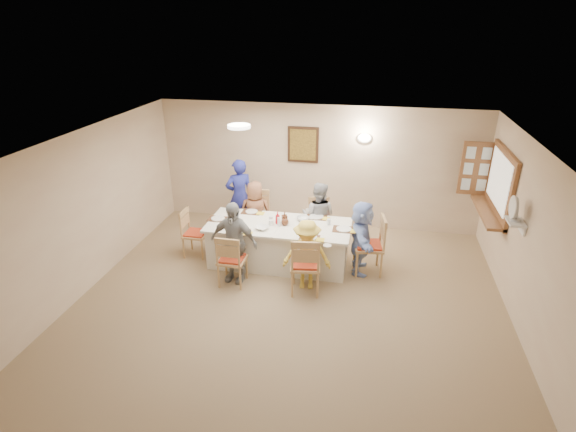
% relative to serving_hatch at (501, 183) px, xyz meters
% --- Properties ---
extents(ground, '(7.00, 7.00, 0.00)m').
position_rel_serving_hatch_xyz_m(ground, '(-3.21, -2.40, -1.50)').
color(ground, '#7C654F').
extents(room_walls, '(7.00, 7.00, 7.00)m').
position_rel_serving_hatch_xyz_m(room_walls, '(-3.21, -2.40, 0.01)').
color(room_walls, tan).
rests_on(room_walls, ground).
extents(wall_picture, '(0.62, 0.05, 0.72)m').
position_rel_serving_hatch_xyz_m(wall_picture, '(-3.51, 1.06, 0.20)').
color(wall_picture, '#412616').
rests_on(wall_picture, room_walls).
extents(wall_sconce, '(0.26, 0.09, 0.18)m').
position_rel_serving_hatch_xyz_m(wall_sconce, '(-2.31, 1.04, 0.40)').
color(wall_sconce, white).
rests_on(wall_sconce, room_walls).
extents(ceiling_light, '(0.36, 0.36, 0.05)m').
position_rel_serving_hatch_xyz_m(ceiling_light, '(-4.21, -0.90, 0.97)').
color(ceiling_light, white).
rests_on(ceiling_light, room_walls).
extents(serving_hatch, '(0.06, 1.50, 1.15)m').
position_rel_serving_hatch_xyz_m(serving_hatch, '(0.00, 0.00, 0.00)').
color(serving_hatch, brown).
rests_on(serving_hatch, room_walls).
extents(hatch_sill, '(0.30, 1.50, 0.05)m').
position_rel_serving_hatch_xyz_m(hatch_sill, '(-0.12, 0.00, -0.53)').
color(hatch_sill, brown).
rests_on(hatch_sill, room_walls).
extents(shutter_door, '(0.55, 0.04, 1.00)m').
position_rel_serving_hatch_xyz_m(shutter_door, '(-0.26, 0.76, 0.00)').
color(shutter_door, brown).
rests_on(shutter_door, room_walls).
extents(fan_shelf, '(0.22, 0.36, 0.03)m').
position_rel_serving_hatch_xyz_m(fan_shelf, '(-0.08, -1.35, -0.10)').
color(fan_shelf, white).
rests_on(fan_shelf, room_walls).
extents(desk_fan, '(0.30, 0.30, 0.28)m').
position_rel_serving_hatch_xyz_m(desk_fan, '(-0.11, -1.35, 0.05)').
color(desk_fan, '#A5A5A8').
rests_on(desk_fan, fan_shelf).
extents(dining_table, '(2.47, 1.05, 0.76)m').
position_rel_serving_hatch_xyz_m(dining_table, '(-3.63, -0.73, -1.12)').
color(dining_table, silver).
rests_on(dining_table, ground).
extents(chair_back_left, '(0.52, 0.52, 0.99)m').
position_rel_serving_hatch_xyz_m(chair_back_left, '(-4.23, 0.07, -1.00)').
color(chair_back_left, tan).
rests_on(chair_back_left, ground).
extents(chair_back_right, '(0.52, 0.52, 0.93)m').
position_rel_serving_hatch_xyz_m(chair_back_right, '(-3.03, 0.07, -1.03)').
color(chair_back_right, tan).
rests_on(chair_back_right, ground).
extents(chair_front_left, '(0.44, 0.44, 0.92)m').
position_rel_serving_hatch_xyz_m(chair_front_left, '(-4.23, -1.53, -1.04)').
color(chair_front_left, tan).
rests_on(chair_front_left, ground).
extents(chair_front_right, '(0.54, 0.54, 1.00)m').
position_rel_serving_hatch_xyz_m(chair_front_right, '(-3.03, -1.53, -1.00)').
color(chair_front_right, tan).
rests_on(chair_front_right, ground).
extents(chair_left_end, '(0.43, 0.43, 0.89)m').
position_rel_serving_hatch_xyz_m(chair_left_end, '(-5.18, -0.73, -1.06)').
color(chair_left_end, tan).
rests_on(chair_left_end, ground).
extents(chair_right_end, '(0.56, 0.56, 1.03)m').
position_rel_serving_hatch_xyz_m(chair_right_end, '(-2.08, -0.73, -0.99)').
color(chair_right_end, tan).
rests_on(chair_right_end, ground).
extents(diner_back_left, '(0.75, 0.61, 1.25)m').
position_rel_serving_hatch_xyz_m(diner_back_left, '(-4.23, -0.05, -0.87)').
color(diner_back_left, brown).
rests_on(diner_back_left, ground).
extents(diner_back_right, '(0.76, 0.65, 1.32)m').
position_rel_serving_hatch_xyz_m(diner_back_right, '(-3.03, -0.05, -0.84)').
color(diner_back_right, '#999AA0').
rests_on(diner_back_right, ground).
extents(diner_front_left, '(0.93, 0.61, 1.39)m').
position_rel_serving_hatch_xyz_m(diner_front_left, '(-4.23, -1.41, -0.80)').
color(diner_front_left, gray).
rests_on(diner_front_left, ground).
extents(diner_front_right, '(0.85, 0.60, 1.18)m').
position_rel_serving_hatch_xyz_m(diner_front_right, '(-3.03, -1.41, -0.91)').
color(diner_front_right, '#E5C347').
rests_on(diner_front_right, ground).
extents(diner_right_end, '(1.23, 0.49, 1.29)m').
position_rel_serving_hatch_xyz_m(diner_right_end, '(-2.21, -0.73, -0.86)').
color(diner_right_end, '#9CB8F8').
rests_on(diner_right_end, ground).
extents(caregiver, '(0.87, 0.85, 1.52)m').
position_rel_serving_hatch_xyz_m(caregiver, '(-4.68, 0.42, -0.74)').
color(caregiver, navy).
rests_on(caregiver, ground).
extents(placemat_fl, '(0.37, 0.28, 0.01)m').
position_rel_serving_hatch_xyz_m(placemat_fl, '(-4.23, -1.15, -0.74)').
color(placemat_fl, '#472B19').
rests_on(placemat_fl, dining_table).
extents(plate_fl, '(0.23, 0.23, 0.01)m').
position_rel_serving_hatch_xyz_m(plate_fl, '(-4.23, -1.15, -0.73)').
color(plate_fl, white).
rests_on(plate_fl, dining_table).
extents(napkin_fl, '(0.14, 0.14, 0.01)m').
position_rel_serving_hatch_xyz_m(napkin_fl, '(-4.05, -1.20, -0.73)').
color(napkin_fl, yellow).
rests_on(napkin_fl, dining_table).
extents(placemat_fr, '(0.33, 0.24, 0.01)m').
position_rel_serving_hatch_xyz_m(placemat_fr, '(-3.03, -1.15, -0.74)').
color(placemat_fr, '#472B19').
rests_on(placemat_fr, dining_table).
extents(plate_fr, '(0.25, 0.25, 0.02)m').
position_rel_serving_hatch_xyz_m(plate_fr, '(-3.03, -1.15, -0.73)').
color(plate_fr, white).
rests_on(plate_fr, dining_table).
extents(napkin_fr, '(0.13, 0.13, 0.01)m').
position_rel_serving_hatch_xyz_m(napkin_fr, '(-2.85, -1.20, -0.73)').
color(napkin_fr, yellow).
rests_on(napkin_fr, dining_table).
extents(placemat_bl, '(0.36, 0.26, 0.01)m').
position_rel_serving_hatch_xyz_m(placemat_bl, '(-4.23, -0.31, -0.74)').
color(placemat_bl, '#472B19').
rests_on(placemat_bl, dining_table).
extents(plate_bl, '(0.22, 0.22, 0.01)m').
position_rel_serving_hatch_xyz_m(plate_bl, '(-4.23, -0.31, -0.73)').
color(plate_bl, white).
rests_on(plate_bl, dining_table).
extents(napkin_bl, '(0.14, 0.14, 0.01)m').
position_rel_serving_hatch_xyz_m(napkin_bl, '(-4.05, -0.36, -0.73)').
color(napkin_bl, yellow).
rests_on(napkin_bl, dining_table).
extents(placemat_br, '(0.37, 0.27, 0.01)m').
position_rel_serving_hatch_xyz_m(placemat_br, '(-3.03, -0.31, -0.74)').
color(placemat_br, '#472B19').
rests_on(placemat_br, dining_table).
extents(plate_br, '(0.25, 0.25, 0.02)m').
position_rel_serving_hatch_xyz_m(plate_br, '(-3.03, -0.31, -0.73)').
color(plate_br, white).
rests_on(plate_br, dining_table).
extents(napkin_br, '(0.13, 0.13, 0.01)m').
position_rel_serving_hatch_xyz_m(napkin_br, '(-2.85, -0.36, -0.73)').
color(napkin_br, yellow).
rests_on(napkin_br, dining_table).
extents(placemat_le, '(0.35, 0.26, 0.01)m').
position_rel_serving_hatch_xyz_m(placemat_le, '(-4.73, -0.73, -0.74)').
color(placemat_le, '#472B19').
rests_on(placemat_le, dining_table).
extents(plate_le, '(0.24, 0.24, 0.01)m').
position_rel_serving_hatch_xyz_m(plate_le, '(-4.73, -0.73, -0.73)').
color(plate_le, white).
rests_on(plate_le, dining_table).
extents(napkin_le, '(0.13, 0.13, 0.01)m').
position_rel_serving_hatch_xyz_m(napkin_le, '(-4.55, -0.78, -0.73)').
color(napkin_le, yellow).
rests_on(napkin_le, dining_table).
extents(placemat_re, '(0.37, 0.28, 0.01)m').
position_rel_serving_hatch_xyz_m(placemat_re, '(-2.51, -0.73, -0.74)').
color(placemat_re, '#472B19').
rests_on(placemat_re, dining_table).
extents(plate_re, '(0.25, 0.25, 0.02)m').
position_rel_serving_hatch_xyz_m(plate_re, '(-2.51, -0.73, -0.73)').
color(plate_re, white).
rests_on(plate_re, dining_table).
extents(napkin_re, '(0.13, 0.13, 0.01)m').
position_rel_serving_hatch_xyz_m(napkin_re, '(-2.33, -0.78, -0.73)').
color(napkin_re, yellow).
rests_on(napkin_re, dining_table).
extents(teacup_a, '(0.16, 0.16, 0.08)m').
position_rel_serving_hatch_xyz_m(teacup_a, '(-4.42, -1.05, -0.70)').
color(teacup_a, white).
rests_on(teacup_a, dining_table).
extents(teacup_b, '(0.16, 0.16, 0.08)m').
position_rel_serving_hatch_xyz_m(teacup_b, '(-3.20, -0.18, -0.70)').
color(teacup_b, white).
rests_on(teacup_b, dining_table).
extents(bowl_a, '(0.32, 0.32, 0.05)m').
position_rel_serving_hatch_xyz_m(bowl_a, '(-3.86, -0.98, -0.71)').
color(bowl_a, white).
rests_on(bowl_a, dining_table).
extents(bowl_b, '(0.25, 0.25, 0.07)m').
position_rel_serving_hatch_xyz_m(bowl_b, '(-3.25, -0.49, -0.71)').
color(bowl_b, white).
rests_on(bowl_b, dining_table).
extents(condiment_ketchup, '(0.09, 0.09, 0.22)m').
position_rel_serving_hatch_xyz_m(condiment_ketchup, '(-3.65, -0.71, -0.63)').
color(condiment_ketchup, '#B50F18').
rests_on(condiment_ketchup, dining_table).
extents(condiment_brown, '(0.16, 0.16, 0.20)m').
position_rel_serving_hatch_xyz_m(condiment_brown, '(-3.54, -0.64, -0.64)').
color(condiment_brown, '#4F2815').
rests_on(condiment_brown, dining_table).
extents(condiment_malt, '(0.23, 0.23, 0.17)m').
position_rel_serving_hatch_xyz_m(condiment_malt, '(-3.51, -0.74, -0.66)').
color(condiment_malt, '#4F2815').
rests_on(condiment_malt, dining_table).
extents(drinking_glass, '(0.07, 0.07, 0.10)m').
position_rel_serving_hatch_xyz_m(drinking_glass, '(-3.78, -0.68, -0.68)').
color(drinking_glass, silver).
rests_on(drinking_glass, dining_table).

